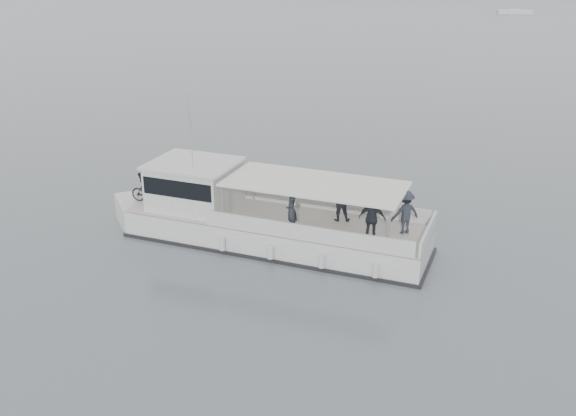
% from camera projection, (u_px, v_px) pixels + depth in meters
% --- Properties ---
extents(ground, '(1400.00, 1400.00, 0.00)m').
position_uv_depth(ground, '(273.00, 235.00, 26.38)').
color(ground, '#545D63').
rests_on(ground, ground).
extents(tour_boat, '(13.77, 4.00, 5.74)m').
position_uv_depth(tour_boat, '(249.00, 218.00, 25.70)').
color(tour_boat, white).
rests_on(tour_boat, ground).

